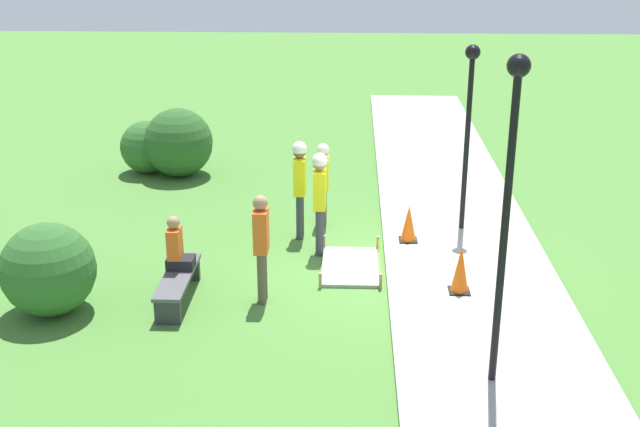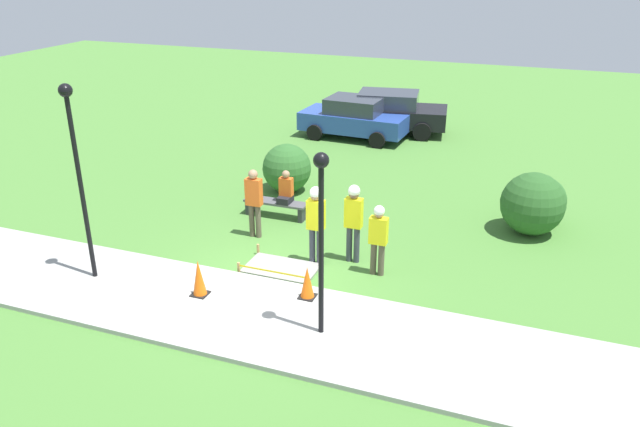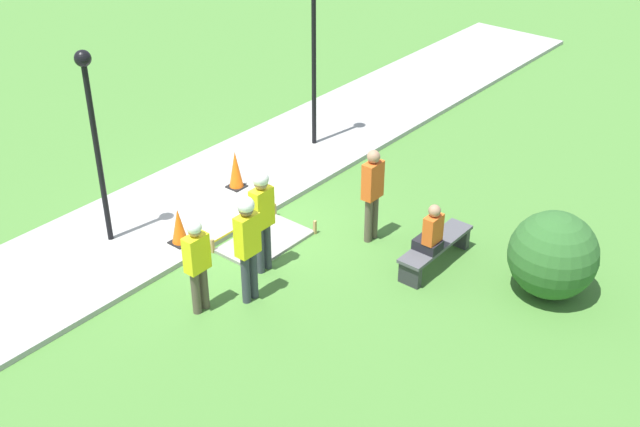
% 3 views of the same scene
% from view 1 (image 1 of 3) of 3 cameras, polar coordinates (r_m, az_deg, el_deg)
% --- Properties ---
extents(ground_plane, '(60.00, 60.00, 0.00)m').
position_cam_1_polar(ground_plane, '(14.21, 4.68, -3.91)').
color(ground_plane, '#477A33').
extents(sidewalk, '(28.00, 2.91, 0.10)m').
position_cam_1_polar(sidewalk, '(14.33, 10.52, -3.77)').
color(sidewalk, '#9E9E99').
rests_on(sidewalk, ground_plane).
extents(wet_concrete_patch, '(1.70, 1.05, 0.28)m').
position_cam_1_polar(wet_concrete_patch, '(14.18, 2.19, -3.77)').
color(wet_concrete_patch, gray).
rests_on(wet_concrete_patch, ground_plane).
extents(traffic_cone_near_patch, '(0.34, 0.34, 0.80)m').
position_cam_1_polar(traffic_cone_near_patch, '(13.13, 9.96, -3.94)').
color(traffic_cone_near_patch, black).
rests_on(traffic_cone_near_patch, sidewalk).
extents(traffic_cone_far_patch, '(0.34, 0.34, 0.70)m').
position_cam_1_polar(traffic_cone_far_patch, '(15.05, 6.33, -0.71)').
color(traffic_cone_far_patch, black).
rests_on(traffic_cone_far_patch, sidewalk).
extents(park_bench, '(1.77, 0.44, 0.45)m').
position_cam_1_polar(park_bench, '(13.10, -10.06, -4.83)').
color(park_bench, '#2D2D33').
rests_on(park_bench, ground_plane).
extents(person_seated_on_bench, '(0.36, 0.44, 0.89)m').
position_cam_1_polar(person_seated_on_bench, '(13.17, -10.15, -2.41)').
color(person_seated_on_bench, black).
rests_on(person_seated_on_bench, park_bench).
extents(worker_supervisor, '(0.40, 0.28, 1.92)m').
position_cam_1_polar(worker_supervisor, '(15.11, -1.45, 2.41)').
color(worker_supervisor, '#383D47').
rests_on(worker_supervisor, ground_plane).
extents(worker_assistant, '(0.40, 0.28, 1.92)m').
position_cam_1_polar(worker_assistant, '(14.36, -0.03, 1.44)').
color(worker_assistant, '#383D47').
rests_on(worker_assistant, ground_plane).
extents(worker_trainee, '(0.40, 0.24, 1.68)m').
position_cam_1_polar(worker_trainee, '(15.82, 0.22, 2.58)').
color(worker_trainee, brown).
rests_on(worker_trainee, ground_plane).
extents(bystander_in_orange_shirt, '(0.40, 0.24, 1.80)m').
position_cam_1_polar(bystander_in_orange_shirt, '(12.63, -4.19, -2.03)').
color(bystander_in_orange_shirt, brown).
rests_on(bystander_in_orange_shirt, ground_plane).
extents(lamppost_near, '(0.28, 0.28, 3.56)m').
position_cam_1_polar(lamppost_near, '(15.25, 10.55, 7.28)').
color(lamppost_near, black).
rests_on(lamppost_near, sidewalk).
extents(lamppost_far, '(0.28, 0.28, 4.28)m').
position_cam_1_polar(lamppost_far, '(9.90, 13.29, 2.34)').
color(lamppost_far, black).
rests_on(lamppost_far, sidewalk).
extents(shrub_rounded_near, '(1.27, 1.27, 1.27)m').
position_cam_1_polar(shrub_rounded_near, '(19.69, -12.21, 4.64)').
color(shrub_rounded_near, '#2D6028').
rests_on(shrub_rounded_near, ground_plane).
extents(shrub_rounded_mid, '(1.46, 1.46, 1.46)m').
position_cam_1_polar(shrub_rounded_mid, '(13.05, -18.77, -3.79)').
color(shrub_rounded_mid, '#2D6028').
rests_on(shrub_rounded_mid, ground_plane).
extents(shrub_rounded_far, '(1.62, 1.62, 1.62)m').
position_cam_1_polar(shrub_rounded_far, '(19.25, -10.03, 4.99)').
color(shrub_rounded_far, '#285623').
rests_on(shrub_rounded_far, ground_plane).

